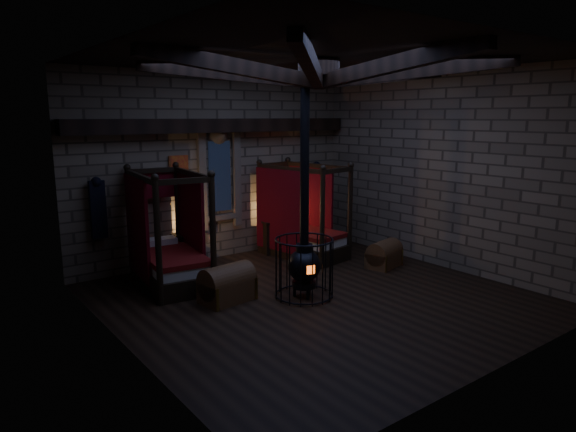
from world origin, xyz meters
TOP-DOWN VIEW (x-y plane):
  - room at (-0.00, 0.09)m, footprint 7.02×7.02m
  - bed_left at (-1.79, 2.37)m, footprint 1.36×2.23m
  - bed_right at (1.58, 2.44)m, footprint 1.40×2.20m
  - trunk_left at (-1.39, 0.82)m, footprint 1.00×0.71m
  - trunk_right at (2.45, 0.60)m, footprint 0.91×0.70m
  - nightstand_left at (-1.07, 3.13)m, footprint 0.50×0.48m
  - nightstand_right at (1.15, 3.04)m, footprint 0.56×0.55m
  - stove at (-0.15, 0.17)m, footprint 1.07×1.07m

SIDE VIEW (x-z plane):
  - trunk_right at x=2.45m, z-range -0.03..0.56m
  - trunk_left at x=-1.39m, z-range -0.04..0.64m
  - nightstand_left at x=-1.07m, z-range -0.07..0.86m
  - nightstand_right at x=1.15m, z-range -0.03..0.83m
  - bed_right at x=1.58m, z-range -0.54..1.60m
  - bed_left at x=-1.79m, z-range -0.56..1.65m
  - stove at x=-0.15m, z-range -1.38..2.67m
  - room at x=0.00m, z-range 1.60..5.89m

